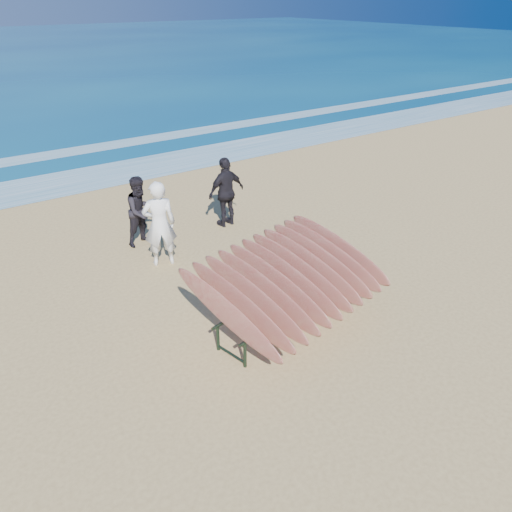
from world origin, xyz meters
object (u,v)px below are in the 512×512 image
at_px(person_white, 160,224).
at_px(person_dark_a, 141,211).
at_px(surfboard_rack, 289,278).
at_px(person_dark_b, 226,192).

height_order(person_white, person_dark_a, person_white).
height_order(surfboard_rack, person_dark_b, person_dark_b).
bearing_deg(surfboard_rack, person_white, 93.69).
xyz_separation_m(surfboard_rack, person_dark_b, (1.42, 4.41, -0.01)).
relative_size(person_white, person_dark_b, 1.07).
height_order(surfboard_rack, person_white, person_white).
distance_m(surfboard_rack, person_dark_a, 4.73).
relative_size(person_dark_a, person_dark_b, 0.93).
xyz_separation_m(person_white, person_dark_b, (2.35, 1.00, -0.07)).
bearing_deg(person_dark_b, surfboard_rack, 66.89).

